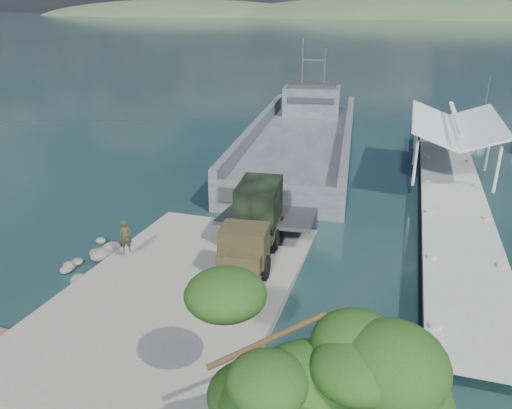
{
  "coord_description": "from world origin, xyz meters",
  "views": [
    {
      "loc": [
        9.4,
        -19.56,
        12.96
      ],
      "look_at": [
        1.68,
        6.0,
        2.19
      ],
      "focal_mm": 35.0,
      "sensor_mm": 36.0,
      "label": 1
    }
  ],
  "objects_px": {
    "sailboat_near": "(480,137)",
    "overhang_tree": "(292,360)",
    "military_truck": "(254,222)",
    "soldier": "(126,243)",
    "landing_craft": "(301,146)",
    "pier": "(450,167)"
  },
  "relations": [
    {
      "from": "soldier",
      "to": "overhang_tree",
      "type": "relative_size",
      "value": 0.26
    },
    {
      "from": "pier",
      "to": "soldier",
      "type": "relative_size",
      "value": 25.26
    },
    {
      "from": "military_truck",
      "to": "soldier",
      "type": "xyz_separation_m",
      "value": [
        -6.14,
        -2.73,
        -0.85
      ]
    },
    {
      "from": "landing_craft",
      "to": "military_truck",
      "type": "xyz_separation_m",
      "value": [
        1.83,
        -20.58,
        1.37
      ]
    },
    {
      "from": "pier",
      "to": "landing_craft",
      "type": "height_order",
      "value": "landing_craft"
    },
    {
      "from": "military_truck",
      "to": "pier",
      "type": "bearing_deg",
      "value": 49.14
    },
    {
      "from": "sailboat_near",
      "to": "landing_craft",
      "type": "bearing_deg",
      "value": -130.52
    },
    {
      "from": "overhang_tree",
      "to": "military_truck",
      "type": "bearing_deg",
      "value": 110.65
    },
    {
      "from": "military_truck",
      "to": "sailboat_near",
      "type": "bearing_deg",
      "value": 59.09
    },
    {
      "from": "soldier",
      "to": "sailboat_near",
      "type": "bearing_deg",
      "value": 32.46
    },
    {
      "from": "soldier",
      "to": "overhang_tree",
      "type": "distance_m",
      "value": 15.8
    },
    {
      "from": "sailboat_near",
      "to": "overhang_tree",
      "type": "distance_m",
      "value": 45.79
    },
    {
      "from": "landing_craft",
      "to": "soldier",
      "type": "bearing_deg",
      "value": -106.09
    },
    {
      "from": "pier",
      "to": "landing_craft",
      "type": "distance_m",
      "value": 13.61
    },
    {
      "from": "soldier",
      "to": "landing_craft",
      "type": "bearing_deg",
      "value": 53.38
    },
    {
      "from": "military_truck",
      "to": "soldier",
      "type": "bearing_deg",
      "value": -161.9
    },
    {
      "from": "landing_craft",
      "to": "sailboat_near",
      "type": "bearing_deg",
      "value": 27.32
    },
    {
      "from": "soldier",
      "to": "sailboat_near",
      "type": "height_order",
      "value": "sailboat_near"
    },
    {
      "from": "military_truck",
      "to": "overhang_tree",
      "type": "relative_size",
      "value": 1.15
    },
    {
      "from": "pier",
      "to": "soldier",
      "type": "xyz_separation_m",
      "value": [
        -16.8,
        -17.96,
        -0.23
      ]
    },
    {
      "from": "sailboat_near",
      "to": "overhang_tree",
      "type": "xyz_separation_m",
      "value": [
        -9.55,
        -44.55,
        4.5
      ]
    },
    {
      "from": "landing_craft",
      "to": "overhang_tree",
      "type": "bearing_deg",
      "value": -84.17
    }
  ]
}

